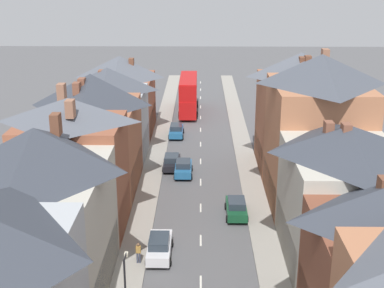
% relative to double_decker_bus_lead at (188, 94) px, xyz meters
% --- Properties ---
extents(pavement_left, '(2.20, 104.00, 0.14)m').
position_rel_double_decker_bus_lead_xyz_m(pavement_left, '(-3.29, -24.58, -2.75)').
color(pavement_left, gray).
rests_on(pavement_left, ground).
extents(pavement_right, '(2.20, 104.00, 0.14)m').
position_rel_double_decker_bus_lead_xyz_m(pavement_right, '(6.91, -24.58, -2.75)').
color(pavement_right, gray).
rests_on(pavement_right, ground).
extents(centre_line_dashes, '(0.14, 97.80, 0.01)m').
position_rel_double_decker_bus_lead_xyz_m(centre_line_dashes, '(1.81, -26.58, -2.81)').
color(centre_line_dashes, silver).
rests_on(centre_line_dashes, ground).
extents(terrace_row_left, '(8.00, 69.58, 12.07)m').
position_rel_double_decker_bus_lead_xyz_m(terrace_row_left, '(-8.38, -40.81, 2.78)').
color(terrace_row_left, beige).
rests_on(terrace_row_left, ground).
extents(terrace_row_right, '(8.00, 57.98, 13.85)m').
position_rel_double_decker_bus_lead_xyz_m(terrace_row_right, '(11.99, -46.87, 3.28)').
color(terrace_row_right, '#BCB7A8').
rests_on(terrace_row_right, ground).
extents(double_decker_bus_lead, '(2.74, 10.80, 5.30)m').
position_rel_double_decker_bus_lead_xyz_m(double_decker_bus_lead, '(0.00, 0.00, 0.00)').
color(double_decker_bus_lead, red).
rests_on(double_decker_bus_lead, ground).
extents(car_near_blue, '(1.90, 3.99, 1.66)m').
position_rel_double_decker_bus_lead_xyz_m(car_near_blue, '(0.01, -24.74, -1.98)').
color(car_near_blue, '#236093').
rests_on(car_near_blue, ground).
extents(car_near_silver, '(1.90, 4.09, 1.58)m').
position_rel_double_decker_bus_lead_xyz_m(car_near_silver, '(-1.29, -22.86, -2.02)').
color(car_near_silver, black).
rests_on(car_near_silver, ground).
extents(car_parked_left_a, '(1.90, 4.42, 1.63)m').
position_rel_double_decker_bus_lead_xyz_m(car_parked_left_a, '(-1.29, -11.51, -2.00)').
color(car_parked_left_a, '#236093').
rests_on(car_parked_left_a, ground).
extents(car_parked_right_a, '(1.90, 4.05, 1.63)m').
position_rel_double_decker_bus_lead_xyz_m(car_parked_right_a, '(4.91, -34.18, -2.00)').
color(car_parked_right_a, '#144728').
rests_on(car_parked_right_a, ground).
extents(car_parked_left_b, '(1.90, 4.45, 1.66)m').
position_rel_double_decker_bus_lead_xyz_m(car_parked_left_b, '(-1.29, -41.04, -1.98)').
color(car_parked_left_b, silver).
rests_on(car_parked_left_b, ground).
extents(pedestrian_mid_left, '(0.36, 0.22, 1.61)m').
position_rel_double_decker_bus_lead_xyz_m(pedestrian_mid_left, '(-2.73, -42.24, -1.78)').
color(pedestrian_mid_left, '#3D4256').
rests_on(pedestrian_mid_left, pavement_left).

